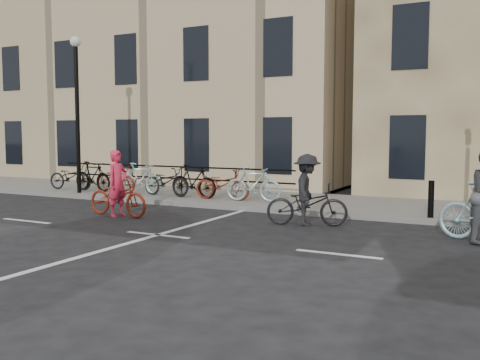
% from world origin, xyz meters
% --- Properties ---
extents(ground, '(120.00, 120.00, 0.00)m').
position_xyz_m(ground, '(0.00, 0.00, 0.00)').
color(ground, black).
rests_on(ground, ground).
extents(sidewalk, '(46.00, 4.00, 0.15)m').
position_xyz_m(sidewalk, '(-4.00, 6.00, 0.07)').
color(sidewalk, slate).
rests_on(sidewalk, ground).
extents(building_west, '(20.00, 10.00, 10.00)m').
position_xyz_m(building_west, '(-9.00, 13.00, 5.15)').
color(building_west, '#D2B88E').
rests_on(building_west, sidewalk).
extents(lamp_post, '(0.36, 0.36, 5.28)m').
position_xyz_m(lamp_post, '(-6.50, 4.40, 3.49)').
color(lamp_post, black).
rests_on(lamp_post, sidewalk).
extents(bollard_east, '(0.14, 0.14, 0.90)m').
position_xyz_m(bollard_east, '(5.00, 4.25, 0.60)').
color(bollard_east, black).
rests_on(bollard_east, sidewalk).
extents(parked_bikes, '(9.35, 1.23, 1.05)m').
position_xyz_m(parked_bikes, '(-3.87, 5.04, 0.65)').
color(parked_bikes, black).
rests_on(parked_bikes, sidewalk).
extents(cyclist_pink, '(2.01, 0.84, 1.75)m').
position_xyz_m(cyclist_pink, '(-2.51, 1.68, 0.61)').
color(cyclist_pink, maroon).
rests_on(cyclist_pink, ground).
extents(cyclist_dark, '(2.02, 1.24, 1.70)m').
position_xyz_m(cyclist_dark, '(2.42, 2.64, 0.67)').
color(cyclist_dark, black).
rests_on(cyclist_dark, ground).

